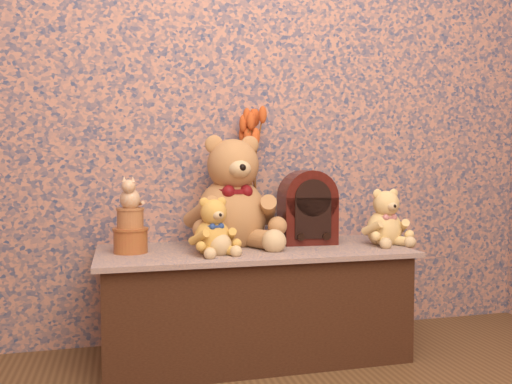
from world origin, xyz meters
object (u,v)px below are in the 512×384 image
cat_figurine (130,192)px  ceramic_vase (249,221)px  cathedral_radio (307,207)px  teddy_large (231,187)px  teddy_medium (212,223)px  teddy_small (384,215)px  biscuit_tin_lower (131,241)px

cat_figurine → ceramic_vase: bearing=27.6°
cathedral_radio → teddy_large: bearing=179.8°
cat_figurine → cathedral_radio: bearing=16.0°
teddy_medium → teddy_small: bearing=-10.2°
teddy_small → cathedral_radio: (-0.32, 0.12, 0.03)m
teddy_large → cathedral_radio: size_ratio=1.56×
teddy_small → cathedral_radio: 0.34m
teddy_small → teddy_medium: bearing=-179.6°
biscuit_tin_lower → cat_figurine: 0.19m
biscuit_tin_lower → teddy_small: bearing=-2.5°
cathedral_radio → biscuit_tin_lower: bearing=-172.0°
teddy_small → cathedral_radio: bearing=156.3°
biscuit_tin_lower → teddy_large: bearing=11.6°
teddy_small → teddy_large: bearing=164.7°
teddy_medium → ceramic_vase: 0.34m
teddy_medium → cat_figurine: cat_figurine is taller
teddy_medium → teddy_small: 0.78m
cathedral_radio → biscuit_tin_lower: size_ratio=2.45×
ceramic_vase → biscuit_tin_lower: size_ratio=1.47×
teddy_small → biscuit_tin_lower: teddy_small is taller
cathedral_radio → cat_figurine: 0.78m
teddy_small → cat_figurine: size_ratio=2.02×
teddy_medium → ceramic_vase: (0.21, 0.26, -0.02)m
teddy_large → ceramic_vase: size_ratio=2.61×
cat_figurine → teddy_small: bearing=8.4°
teddy_small → ceramic_vase: 0.60m
ceramic_vase → biscuit_tin_lower: bearing=-163.3°
teddy_small → biscuit_tin_lower: size_ratio=1.97×
cat_figurine → teddy_medium: bearing=-7.5°
teddy_large → cathedral_radio: 0.35m
teddy_large → teddy_medium: bearing=-126.6°
ceramic_vase → biscuit_tin_lower: ceramic_vase is taller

